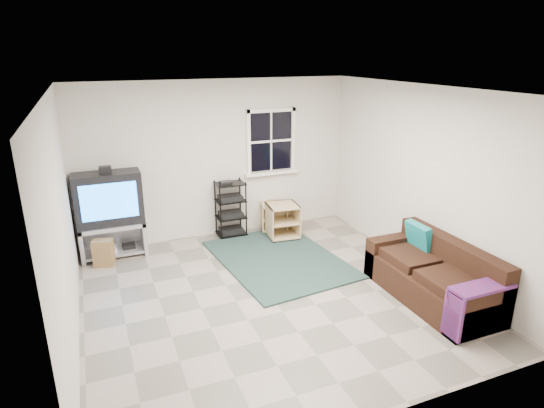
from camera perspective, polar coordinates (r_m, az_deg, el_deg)
name	(u,v)px	position (r m, az deg, el deg)	size (l,w,h in m)	color
room	(271,145)	(7.84, -0.12, 7.36)	(4.60, 4.62, 4.60)	gray
tv_unit	(110,208)	(7.25, -19.71, -0.43)	(0.96, 0.48, 1.42)	#A7A7B0
av_rack	(231,212)	(7.72, -5.19, -1.04)	(0.48, 0.35, 0.97)	black
side_table_left	(282,219)	(7.67, 1.24, -1.94)	(0.55, 0.55, 0.59)	#D1B181
side_table_right	(273,214)	(7.99, 0.17, -1.31)	(0.54, 0.54, 0.51)	#D1B181
sofa	(434,277)	(6.18, 19.66, -8.68)	(0.81, 1.82, 0.83)	black
shag_rug	(279,259)	(6.96, 0.84, -6.90)	(1.64, 2.26, 0.03)	black
paper_bag	(103,253)	(7.15, -20.40, -5.77)	(0.28, 0.18, 0.40)	olive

